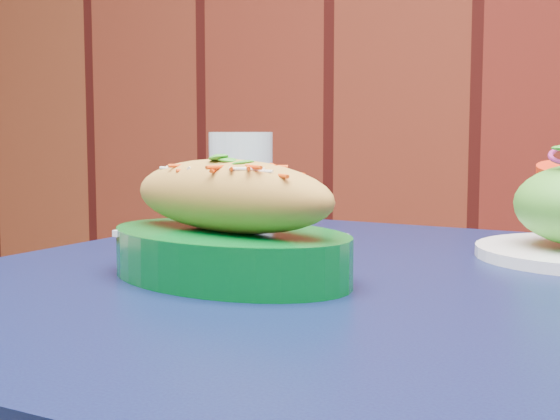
% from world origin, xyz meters
% --- Properties ---
extents(cafe_table, '(0.88, 0.88, 0.75)m').
position_xyz_m(cafe_table, '(0.13, 1.63, 0.66)').
color(cafe_table, black).
rests_on(cafe_table, ground).
extents(banh_mi_basket, '(0.30, 0.24, 0.12)m').
position_xyz_m(banh_mi_basket, '(-0.00, 1.57, 0.80)').
color(banh_mi_basket, '#01581B').
rests_on(banh_mi_basket, cafe_table).
extents(water_glass, '(0.08, 0.08, 0.13)m').
position_xyz_m(water_glass, '(-0.12, 1.85, 0.82)').
color(water_glass, silver).
rests_on(water_glass, cafe_table).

